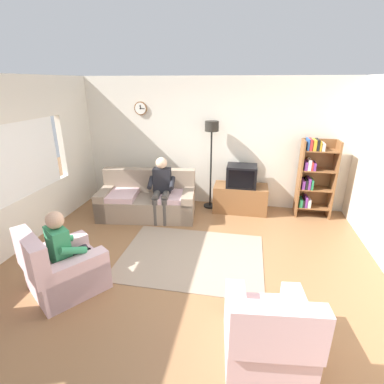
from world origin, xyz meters
TOP-DOWN VIEW (x-y plane):
  - ground_plane at (0.00, 0.00)m, footprint 12.00×12.00m
  - back_wall_assembly at (-0.00, 2.66)m, footprint 6.20×0.17m
  - left_wall_assembly at (-2.86, 0.03)m, footprint 0.12×5.80m
  - couch at (-1.18, 1.66)m, footprint 2.00×1.12m
  - tv_stand at (0.67, 2.25)m, footprint 1.10×0.56m
  - tv at (0.67, 2.23)m, footprint 0.60×0.49m
  - bookshelf at (2.07, 2.32)m, footprint 0.68×0.36m
  - floor_lamp at (0.02, 2.35)m, footprint 0.28×0.28m
  - armchair_near_window at (-1.50, -0.75)m, footprint 1.16×1.18m
  - armchair_near_bookshelf at (1.06, -1.31)m, footprint 0.89×0.96m
  - area_rug at (0.00, 0.31)m, footprint 2.20×1.70m
  - person_on_couch at (-0.84, 1.55)m, footprint 0.55×0.57m
  - person_in_left_armchair at (-1.44, -0.68)m, footprint 0.62×0.64m

SIDE VIEW (x-z plane):
  - ground_plane at x=0.00m, z-range 0.00..0.00m
  - area_rug at x=0.00m, z-range 0.00..0.01m
  - tv_stand at x=0.67m, z-range 0.00..0.56m
  - armchair_near_window at x=-1.50m, z-range -0.16..0.74m
  - armchair_near_bookshelf at x=1.06m, z-range -0.16..0.74m
  - couch at x=-1.18m, z-range -0.14..0.76m
  - person_in_left_armchair at x=-1.44m, z-range 0.04..1.16m
  - person_on_couch at x=-0.84m, z-range 0.08..1.32m
  - tv at x=0.67m, z-range 0.56..1.00m
  - bookshelf at x=2.07m, z-range 0.04..1.63m
  - left_wall_assembly at x=-2.86m, z-range -0.01..2.69m
  - back_wall_assembly at x=0.00m, z-range 0.00..2.70m
  - floor_lamp at x=0.02m, z-range 0.53..2.38m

